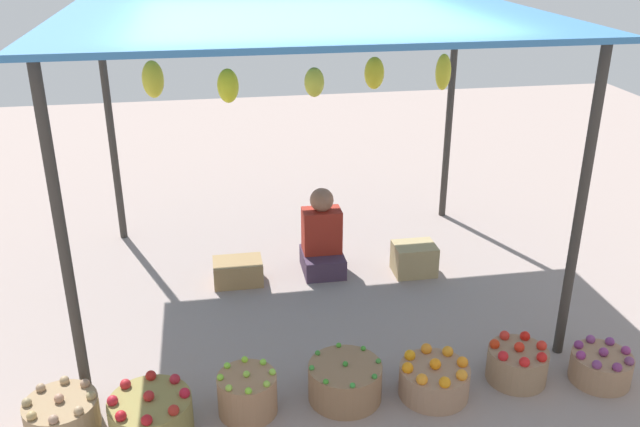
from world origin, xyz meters
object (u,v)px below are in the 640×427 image
basket_oranges (434,380)px  wooden_crate_near_vendor (414,259)px  basket_red_apples (151,414)px  wooden_crate_stacked_rear (238,271)px  basket_limes (247,393)px  basket_green_chilies (345,381)px  basket_red_tomatoes (517,364)px  basket_purple_onions (601,366)px  basket_potatoes (62,415)px  vendor_person (322,240)px

basket_oranges → wooden_crate_near_vendor: bearing=77.5°
basket_red_apples → wooden_crate_stacked_rear: bearing=70.6°
basket_limes → wooden_crate_near_vendor: size_ratio=1.03×
basket_green_chilies → wooden_crate_stacked_rear: basket_green_chilies is taller
basket_red_tomatoes → wooden_crate_stacked_rear: size_ratio=0.97×
basket_oranges → basket_limes: bearing=178.4°
basket_oranges → basket_purple_onions: (1.18, -0.05, -0.01)m
wooden_crate_near_vendor → wooden_crate_stacked_rear: (-1.57, 0.09, -0.03)m
basket_purple_onions → wooden_crate_near_vendor: wooden_crate_near_vendor is taller
basket_purple_onions → basket_oranges: bearing=177.7°
basket_potatoes → basket_red_tomatoes: size_ratio=1.10×
basket_red_apples → basket_limes: (0.60, 0.08, 0.01)m
wooden_crate_stacked_rear → basket_oranges: bearing=-56.0°
basket_green_chilies → basket_purple_onions: bearing=-3.6°
basket_potatoes → wooden_crate_near_vendor: (2.75, 1.63, 0.02)m
basket_potatoes → basket_red_apples: bearing=-10.4°
vendor_person → basket_limes: (-0.81, -1.84, -0.16)m
basket_limes → wooden_crate_near_vendor: 2.30m
basket_green_chilies → basket_oranges: bearing=-6.4°
basket_red_apples → basket_green_chilies: basket_red_apples is taller
basket_red_apples → basket_green_chilies: bearing=5.3°
basket_potatoes → basket_red_apples: 0.55m
basket_red_apples → basket_oranges: bearing=1.6°
basket_limes → basket_red_apples: bearing=-172.0°
basket_limes → wooden_crate_near_vendor: (1.61, 1.65, 0.00)m
basket_limes → basket_red_tomatoes: basket_limes is taller
wooden_crate_stacked_rear → basket_limes: bearing=-91.4°
basket_potatoes → basket_green_chilies: size_ratio=0.92×
basket_limes → basket_purple_onions: (2.41, -0.08, -0.03)m
basket_limes → basket_oranges: 1.24m
basket_red_tomatoes → basket_oranges: bearing=-174.2°
vendor_person → wooden_crate_near_vendor: bearing=-13.8°
basket_potatoes → basket_oranges: (2.38, -0.05, 0.00)m
basket_potatoes → basket_green_chilies: 1.79m
vendor_person → basket_red_tomatoes: size_ratio=1.90×
basket_red_apples → basket_red_tomatoes: bearing=2.6°
basket_red_apples → basket_purple_onions: 3.01m
basket_red_apples → basket_green_chilies: 1.25m
basket_green_chilies → wooden_crate_near_vendor: basket_green_chilies is taller
basket_oranges → wooden_crate_near_vendor: size_ratio=1.27×
vendor_person → wooden_crate_stacked_rear: bearing=-171.7°
basket_potatoes → wooden_crate_stacked_rear: size_ratio=1.06×
basket_oranges → wooden_crate_stacked_rear: 2.13m
vendor_person → basket_red_apples: size_ratio=1.53×
basket_red_apples → basket_green_chilies: size_ratio=1.05×
basket_red_apples → basket_oranges: size_ratio=1.09×
basket_purple_onions → wooden_crate_near_vendor: 1.91m
basket_limes → basket_green_chilies: 0.65m
vendor_person → basket_green_chilies: size_ratio=1.60×
basket_red_apples → wooden_crate_stacked_rear: 1.93m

